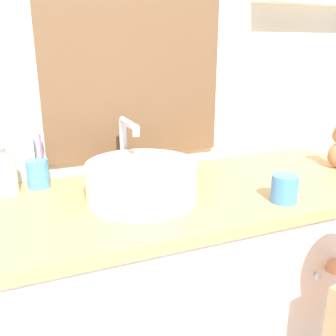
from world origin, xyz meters
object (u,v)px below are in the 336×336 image
at_px(sink_basin, 141,180).
at_px(soap_dispenser, 6,173).
at_px(drinking_cup, 284,189).
at_px(toothbrush_holder, 38,172).

xyz_separation_m(sink_basin, soap_dispenser, (-0.37, 0.18, 0.01)).
bearing_deg(soap_dispenser, drinking_cup, -25.79).
relative_size(toothbrush_holder, soap_dispenser, 1.16).
bearing_deg(drinking_cup, sink_basin, 154.55).
bearing_deg(toothbrush_holder, drinking_cup, -31.07).
xyz_separation_m(soap_dispenser, drinking_cup, (0.75, -0.36, -0.03)).
height_order(soap_dispenser, drinking_cup, soap_dispenser).
bearing_deg(drinking_cup, soap_dispenser, 154.21).
bearing_deg(sink_basin, toothbrush_holder, 142.24).
distance_m(toothbrush_holder, drinking_cup, 0.76).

